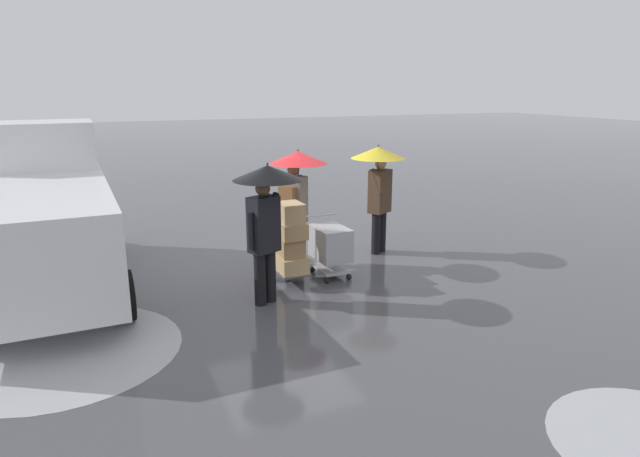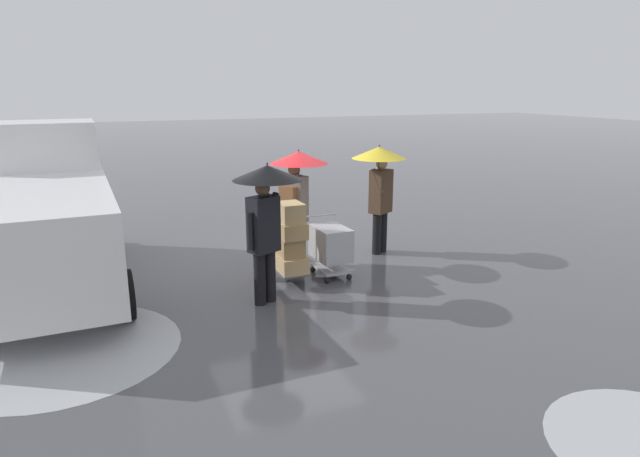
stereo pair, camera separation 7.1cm
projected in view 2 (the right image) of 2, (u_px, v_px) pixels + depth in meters
ground_plane at (282, 263)px, 10.27m from camera, size 90.00×90.00×0.00m
slush_patch_under_van at (63, 350)px, 6.91m from camera, size 2.89×2.89×0.01m
cargo_van_parked_right at (45, 217)px, 8.81m from camera, size 2.33×5.40×2.60m
shopping_cart_vendor at (331, 245)px, 9.45m from camera, size 0.58×0.84×1.02m
hand_dolly_boxes at (291, 241)px, 9.04m from camera, size 0.54×0.71×1.39m
pedestrian_pink_side at (380, 174)px, 10.50m from camera, size 1.04×1.04×2.15m
pedestrian_black_side at (296, 181)px, 9.79m from camera, size 1.04×1.04×2.15m
pedestrian_white_side at (266, 201)px, 8.07m from camera, size 1.04×1.04×2.15m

